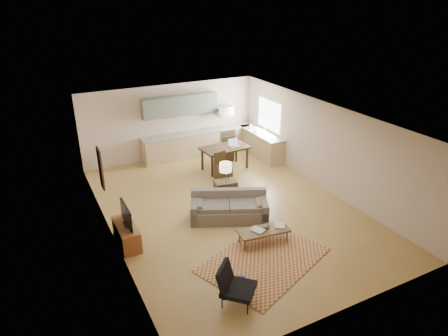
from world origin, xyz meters
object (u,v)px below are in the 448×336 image
console_table (226,192)px  dining_table (225,158)px  coffee_table (263,236)px  sofa (229,207)px  armchair (239,286)px  tv_credenza (127,234)px

console_table → dining_table: dining_table is taller
coffee_table → console_table: bearing=94.8°
sofa → dining_table: dining_table is taller
coffee_table → console_table: (0.10, 2.20, 0.17)m
sofa → armchair: size_ratio=2.62×
coffee_table → tv_credenza: size_ratio=1.11×
dining_table → sofa: bearing=-119.5°
armchair → dining_table: (2.76, 5.94, -0.00)m
coffee_table → sofa: bearing=106.2°
sofa → dining_table: (1.43, 3.03, 0.03)m
coffee_table → armchair: armchair is taller
armchair → coffee_table: bearing=-0.5°
armchair → tv_credenza: size_ratio=0.71×
sofa → console_table: size_ratio=2.98×
sofa → tv_credenza: 2.76m
sofa → tv_credenza: size_ratio=1.87×
coffee_table → armchair: bearing=-128.1°
dining_table → tv_credenza: bearing=-149.4°
sofa → coffee_table: bearing=-56.3°
console_table → sofa: bearing=-101.4°
armchair → tv_credenza: (-1.43, 3.01, -0.14)m
sofa → coffee_table: sofa is taller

